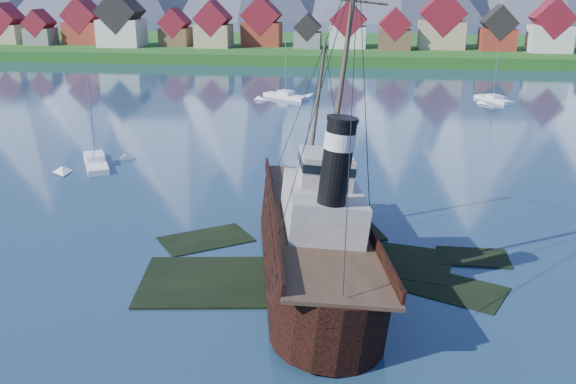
# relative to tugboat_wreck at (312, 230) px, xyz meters

# --- Properties ---
(ground) EXTENTS (1400.00, 1400.00, 0.00)m
(ground) POSITION_rel_tugboat_wreck_xyz_m (-1.28, -1.61, -3.23)
(ground) COLOR #1B354C
(ground) RESTS_ON ground
(shoal) EXTENTS (31.71, 21.24, 1.14)m
(shoal) POSITION_rel_tugboat_wreck_xyz_m (0.49, 0.54, -3.57)
(shoal) COLOR black
(shoal) RESTS_ON ground
(shore_bank) EXTENTS (600.00, 80.00, 3.20)m
(shore_bank) POSITION_rel_tugboat_wreck_xyz_m (-1.28, 168.39, -3.23)
(shore_bank) COLOR #194B15
(shore_bank) RESTS_ON ground
(seawall) EXTENTS (600.00, 2.50, 2.00)m
(seawall) POSITION_rel_tugboat_wreck_xyz_m (-1.28, 130.39, -3.23)
(seawall) COLOR #3F3D38
(seawall) RESTS_ON ground
(town) EXTENTS (250.96, 16.69, 17.30)m
(town) POSITION_rel_tugboat_wreck_xyz_m (-34.40, 150.57, 5.76)
(town) COLOR maroon
(town) RESTS_ON ground
(tugboat_wreck) EXTENTS (7.55, 32.52, 25.77)m
(tugboat_wreck) POSITION_rel_tugboat_wreck_xyz_m (0.00, 0.00, 0.00)
(tugboat_wreck) COLOR black
(tugboat_wreck) RESTS_ON ground
(sailboat_a) EXTENTS (6.92, 10.13, 12.34)m
(sailboat_a) POSITION_rel_tugboat_wreck_xyz_m (-30.66, 26.96, -2.95)
(sailboat_a) COLOR white
(sailboat_a) RESTS_ON ground
(sailboat_c) EXTENTS (9.94, 7.79, 13.18)m
(sailboat_c) POSITION_rel_tugboat_wreck_xyz_m (-12.71, 78.99, -2.93)
(sailboat_c) COLOR white
(sailboat_c) RESTS_ON ground
(sailboat_e) EXTENTS (6.55, 9.06, 10.61)m
(sailboat_e) POSITION_rel_tugboat_wreck_xyz_m (28.49, 81.30, -3.00)
(sailboat_e) COLOR white
(sailboat_e) RESTS_ON ground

